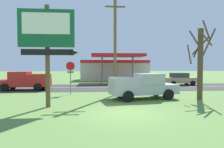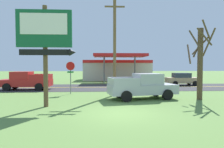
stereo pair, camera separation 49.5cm
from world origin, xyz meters
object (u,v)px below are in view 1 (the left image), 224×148
object	(u,v)px
motel_sign	(48,37)
bare_tree	(200,60)
stop_sign	(70,72)
utility_pole	(115,40)
gas_station	(114,69)
pickup_red_on_road	(24,81)
car_tan_near_lane	(180,79)
pickup_silver_parked_on_lawn	(144,86)

from	to	relation	value
motel_sign	bare_tree	world-z (taller)	motel_sign
stop_sign	utility_pole	distance (m)	4.91
gas_station	pickup_red_on_road	bearing A→B (deg)	-126.59
pickup_red_on_road	car_tan_near_lane	distance (m)	19.18
motel_sign	bare_tree	distance (m)	11.14
utility_pole	gas_station	bearing A→B (deg)	85.05
pickup_silver_parked_on_lawn	pickup_red_on_road	xyz separation A→B (m)	(-11.32, 6.37, 0.00)
gas_station	car_tan_near_lane	distance (m)	13.30
utility_pole	bare_tree	bearing A→B (deg)	-21.88
motel_sign	utility_pole	distance (m)	6.57
pickup_red_on_road	bare_tree	bearing A→B (deg)	-24.03
pickup_red_on_road	car_tan_near_lane	xyz separation A→B (m)	(18.75, 4.00, -0.13)
stop_sign	motel_sign	bearing A→B (deg)	-95.92
pickup_silver_parked_on_lawn	pickup_red_on_road	bearing A→B (deg)	150.65
utility_pole	gas_station	distance (m)	19.36
pickup_red_on_road	car_tan_near_lane	size ratio (longest dim) A/B	1.24
gas_station	pickup_silver_parked_on_lawn	distance (m)	21.07
stop_sign	bare_tree	size ratio (longest dim) A/B	0.50
utility_pole	pickup_silver_parked_on_lawn	distance (m)	4.76
utility_pole	gas_station	xyz separation A→B (m)	(1.65, 19.08, -2.83)
utility_pole	pickup_silver_parked_on_lawn	world-z (taller)	utility_pole
car_tan_near_lane	utility_pole	bearing A→B (deg)	-138.55
utility_pole	car_tan_near_lane	xyz separation A→B (m)	(9.51, 8.40, -3.94)
motel_sign	pickup_silver_parked_on_lawn	xyz separation A→B (m)	(6.62, 2.75, -3.32)
motel_sign	stop_sign	xyz separation A→B (m)	(0.59, 5.70, -2.26)
motel_sign	car_tan_near_lane	distance (m)	19.53
stop_sign	pickup_silver_parked_on_lawn	bearing A→B (deg)	-26.03
car_tan_near_lane	stop_sign	bearing A→B (deg)	-151.14
bare_tree	car_tan_near_lane	world-z (taller)	bare_tree
bare_tree	gas_station	bearing A→B (deg)	102.13
motel_sign	stop_sign	world-z (taller)	motel_sign
bare_tree	car_tan_near_lane	bearing A→B (deg)	73.61
motel_sign	bare_tree	size ratio (longest dim) A/B	1.06
utility_pole	pickup_red_on_road	distance (m)	10.92
stop_sign	pickup_silver_parked_on_lawn	world-z (taller)	stop_sign
utility_pole	bare_tree	xyz separation A→B (m)	(6.30, -2.53, -1.79)
motel_sign	pickup_silver_parked_on_lawn	size ratio (longest dim) A/B	1.14
pickup_silver_parked_on_lawn	pickup_red_on_road	distance (m)	12.99
motel_sign	gas_station	bearing A→B (deg)	75.40
motel_sign	pickup_red_on_road	bearing A→B (deg)	117.27
utility_pole	pickup_silver_parked_on_lawn	size ratio (longest dim) A/B	1.63
stop_sign	bare_tree	world-z (taller)	bare_tree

